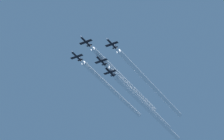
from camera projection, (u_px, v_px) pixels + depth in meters
The scene contains 10 objects.
jet_lead at pixel (85, 41), 344.33m from camera, with size 7.73×11.26×2.71m.
jet_left_wingman at pixel (111, 43), 343.80m from camera, with size 7.73×11.26×2.71m.
jet_right_wingman at pixel (76, 56), 353.42m from camera, with size 7.73×11.26×2.71m.
jet_slot at pixel (100, 60), 353.00m from camera, with size 7.73×11.26×2.71m.
jet_high_trail at pixel (109, 71), 358.92m from camera, with size 7.73×11.26×2.71m.
smoke_trail_lead at pixel (125, 80), 376.02m from camera, with size 2.57×79.01×2.57m.
smoke_trail_left_wingman at pixel (150, 84), 377.26m from camera, with size 2.57×83.99×2.57m.
smoke_trail_right_wingman at pixel (112, 90), 382.12m from camera, with size 2.57×70.58×2.57m.
smoke_trail_slot at pixel (139, 98), 386.10m from camera, with size 2.57×82.97×2.57m.
smoke_trail_high_trail at pixel (148, 110), 393.53m from camera, with size 2.57×87.22×2.57m.
Camera 1 is at (-149.81, 237.18, 1.61)m, focal length 100.63 mm.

